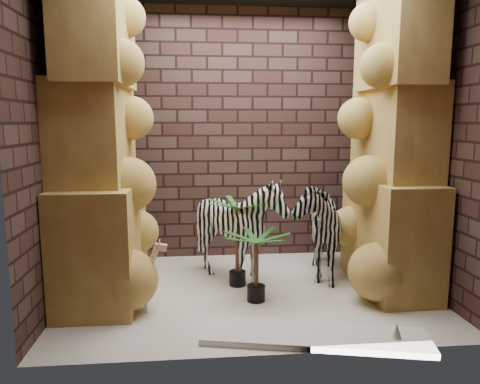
{
  "coord_description": "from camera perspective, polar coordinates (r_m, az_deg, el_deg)",
  "views": [
    {
      "loc": [
        -0.5,
        -4.26,
        1.67
      ],
      "look_at": [
        -0.08,
        0.15,
        0.98
      ],
      "focal_mm": 33.89,
      "sensor_mm": 36.0,
      "label": 1
    }
  ],
  "objects": [
    {
      "name": "floor",
      "position": [
        4.6,
        1.17,
        -12.38
      ],
      "size": [
        3.5,
        3.5,
        0.0
      ],
      "primitive_type": "plane",
      "color": "silver",
      "rests_on": "ground"
    },
    {
      "name": "wall_right",
      "position": [
        4.82,
        22.48,
        6.21
      ],
      "size": [
        0.0,
        3.0,
        3.0
      ],
      "primitive_type": "plane",
      "rotation": [
        1.57,
        0.0,
        -1.57
      ],
      "color": "#311C19",
      "rests_on": "ground"
    },
    {
      "name": "wall_left",
      "position": [
        4.44,
        -21.94,
        6.07
      ],
      "size": [
        0.0,
        3.0,
        3.0
      ],
      "primitive_type": "plane",
      "rotation": [
        1.57,
        0.0,
        1.57
      ],
      "color": "#311C19",
      "rests_on": "ground"
    },
    {
      "name": "rock_pillar_left",
      "position": [
        4.36,
        -17.5,
        6.26
      ],
      "size": [
        0.68,
        1.3,
        3.0
      ],
      "primitive_type": null,
      "color": "tan",
      "rests_on": "floor"
    },
    {
      "name": "giraffe_toy",
      "position": [
        4.12,
        -13.04,
        -10.25
      ],
      "size": [
        0.35,
        0.14,
        0.66
      ],
      "primitive_type": null,
      "rotation": [
        0.0,
        0.0,
        0.07
      ],
      "color": "beige",
      "rests_on": "floor"
    },
    {
      "name": "palm_front",
      "position": [
        4.62,
        -0.33,
        -6.34
      ],
      "size": [
        0.36,
        0.36,
        0.91
      ],
      "primitive_type": null,
      "color": "#1A5513",
      "rests_on": "floor"
    },
    {
      "name": "wall_back",
      "position": [
        5.54,
        -0.3,
        7.13
      ],
      "size": [
        3.5,
        0.0,
        3.5
      ],
      "primitive_type": "plane",
      "rotation": [
        1.57,
        0.0,
        0.0
      ],
      "color": "#311C19",
      "rests_on": "ground"
    },
    {
      "name": "surfboard",
      "position": [
        3.71,
        9.37,
        -17.5
      ],
      "size": [
        1.79,
        0.79,
        0.05
      ],
      "primitive_type": "cube",
      "rotation": [
        0.0,
        0.0,
        -0.22
      ],
      "color": "silver",
      "rests_on": "floor"
    },
    {
      "name": "zebra_right",
      "position": [
        4.98,
        9.44,
        -3.25
      ],
      "size": [
        0.74,
        1.15,
        1.26
      ],
      "primitive_type": "imported",
      "rotation": [
        0.0,
        0.0,
        -0.16
      ],
      "color": "white",
      "rests_on": "floor"
    },
    {
      "name": "wall_front",
      "position": [
        3.06,
        3.99,
        5.72
      ],
      "size": [
        3.5,
        0.0,
        3.5
      ],
      "primitive_type": "plane",
      "rotation": [
        -1.57,
        0.0,
        0.0
      ],
      "color": "#311C19",
      "rests_on": "ground"
    },
    {
      "name": "palm_back",
      "position": [
        4.26,
        2.06,
        -9.33
      ],
      "size": [
        0.36,
        0.36,
        0.67
      ],
      "primitive_type": null,
      "color": "#1A5513",
      "rests_on": "floor"
    },
    {
      "name": "rock_pillar_right",
      "position": [
        4.68,
        18.89,
        6.34
      ],
      "size": [
        0.58,
        1.25,
        3.0
      ],
      "primitive_type": null,
      "color": "tan",
      "rests_on": "floor"
    },
    {
      "name": "zebra_left",
      "position": [
        4.71,
        -0.14,
        -5.36
      ],
      "size": [
        0.94,
        1.15,
        1.02
      ],
      "primitive_type": "imported",
      "rotation": [
        0.0,
        0.0,
        -0.03
      ],
      "color": "white",
      "rests_on": "floor"
    }
  ]
}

